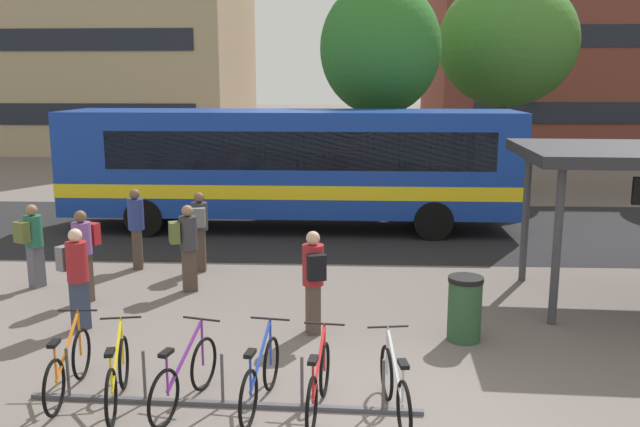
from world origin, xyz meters
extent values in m
cube|color=#232326|center=(0.00, 10.67, 0.00)|extent=(80.00, 7.20, 0.01)
cube|color=#14389E|center=(-1.90, 10.67, 1.85)|extent=(12.01, 2.57, 2.70)
cube|color=yellow|center=(-1.90, 10.67, 1.20)|extent=(12.03, 2.59, 0.36)
cube|color=black|center=(-7.35, 10.68, 2.98)|extent=(1.00, 2.30, 0.40)
cube|color=black|center=(-7.88, 10.68, 2.12)|extent=(0.08, 2.19, 1.40)
cube|color=black|center=(-1.60, 9.43, 2.25)|extent=(9.84, 0.08, 0.97)
cube|color=black|center=(-1.59, 11.92, 2.25)|extent=(9.84, 0.08, 0.97)
cylinder|color=black|center=(-5.62, 9.52, 0.50)|extent=(1.00, 0.30, 1.00)
cylinder|color=black|center=(-5.61, 11.83, 0.50)|extent=(1.00, 0.30, 1.00)
cylinder|color=black|center=(1.82, 9.51, 0.50)|extent=(1.00, 0.30, 1.00)
cylinder|color=black|center=(1.83, 11.82, 0.50)|extent=(1.00, 0.30, 1.00)
cube|color=#47474C|center=(-1.82, 0.45, 0.03)|extent=(4.99, 0.28, 0.06)
cylinder|color=#47474C|center=(-3.81, 0.53, 0.35)|extent=(0.04, 0.04, 0.70)
cylinder|color=#47474C|center=(-2.82, 0.49, 0.35)|extent=(0.04, 0.04, 0.70)
cylinder|color=#47474C|center=(-1.82, 0.45, 0.35)|extent=(0.04, 0.04, 0.70)
cylinder|color=#47474C|center=(-0.82, 0.41, 0.35)|extent=(0.04, 0.04, 0.70)
cylinder|color=#47474C|center=(0.17, 0.37, 0.35)|extent=(0.04, 0.04, 0.70)
torus|color=black|center=(-3.89, 1.16, 0.35)|extent=(0.10, 0.71, 0.70)
torus|color=black|center=(-3.82, 0.14, 0.35)|extent=(0.10, 0.71, 0.70)
cube|color=orange|center=(-3.86, 0.67, 0.67)|extent=(0.10, 0.92, 0.58)
cylinder|color=orange|center=(-3.83, 0.24, 0.62)|extent=(0.03, 0.03, 0.55)
cube|color=black|center=(-3.83, 0.24, 0.88)|extent=(0.12, 0.23, 0.05)
cylinder|color=orange|center=(-3.89, 1.14, 0.67)|extent=(0.03, 0.03, 0.65)
cylinder|color=black|center=(-3.89, 1.14, 0.98)|extent=(0.52, 0.07, 0.03)
torus|color=black|center=(-3.22, 0.91, 0.35)|extent=(0.18, 0.70, 0.70)
torus|color=black|center=(-3.03, -0.09, 0.35)|extent=(0.18, 0.70, 0.70)
cube|color=yellow|center=(-3.13, 0.43, 0.67)|extent=(0.20, 0.91, 0.58)
cylinder|color=yellow|center=(-3.05, 0.01, 0.62)|extent=(0.04, 0.04, 0.55)
cube|color=black|center=(-3.05, 0.01, 0.88)|extent=(0.14, 0.23, 0.05)
cylinder|color=yellow|center=(-3.22, 0.89, 0.67)|extent=(0.04, 0.04, 0.65)
cylinder|color=black|center=(-3.22, 0.89, 0.98)|extent=(0.52, 0.13, 0.03)
torus|color=black|center=(-2.16, 0.92, 0.35)|extent=(0.22, 0.69, 0.70)
torus|color=black|center=(-2.41, -0.07, 0.35)|extent=(0.22, 0.69, 0.70)
cube|color=#702893|center=(-2.28, 0.44, 0.67)|extent=(0.26, 0.90, 0.58)
cylinder|color=#702893|center=(-2.39, 0.03, 0.62)|extent=(0.04, 0.04, 0.55)
cube|color=black|center=(-2.39, 0.03, 0.88)|extent=(0.15, 0.24, 0.05)
cylinder|color=#702893|center=(-2.16, 0.90, 0.67)|extent=(0.04, 0.04, 0.65)
cylinder|color=black|center=(-2.16, 0.90, 0.98)|extent=(0.51, 0.16, 0.03)
torus|color=black|center=(-1.27, 0.97, 0.35)|extent=(0.14, 0.70, 0.70)
torus|color=black|center=(-1.42, -0.04, 0.35)|extent=(0.14, 0.70, 0.70)
cube|color=#1E3DB2|center=(-1.34, 0.49, 0.67)|extent=(0.16, 0.92, 0.58)
cylinder|color=#1E3DB2|center=(-1.40, 0.06, 0.62)|extent=(0.03, 0.03, 0.55)
cube|color=black|center=(-1.40, 0.06, 0.88)|extent=(0.13, 0.23, 0.05)
cylinder|color=#1E3DB2|center=(-1.28, 0.95, 0.67)|extent=(0.04, 0.04, 0.65)
cylinder|color=black|center=(-1.28, 0.95, 0.98)|extent=(0.52, 0.10, 0.03)
torus|color=black|center=(-0.56, 0.83, 0.35)|extent=(0.12, 0.70, 0.70)
torus|color=black|center=(-0.67, -0.19, 0.35)|extent=(0.12, 0.70, 0.70)
cube|color=red|center=(-0.61, 0.34, 0.67)|extent=(0.13, 0.92, 0.58)
cylinder|color=red|center=(-0.66, -0.09, 0.62)|extent=(0.03, 0.03, 0.55)
cube|color=black|center=(-0.66, -0.09, 0.88)|extent=(0.12, 0.23, 0.05)
cylinder|color=red|center=(-0.56, 0.81, 0.67)|extent=(0.04, 0.04, 0.65)
cylinder|color=black|center=(-0.56, 0.81, 0.98)|extent=(0.52, 0.08, 0.03)
torus|color=black|center=(0.23, 0.77, 0.35)|extent=(0.15, 0.70, 0.70)
torus|color=black|center=(0.38, -0.24, 0.35)|extent=(0.15, 0.70, 0.70)
cube|color=#B7BABF|center=(0.30, 0.28, 0.67)|extent=(0.17, 0.91, 0.58)
cylinder|color=#B7BABF|center=(0.37, -0.15, 0.62)|extent=(0.03, 0.03, 0.55)
cube|color=black|center=(0.37, -0.15, 0.88)|extent=(0.13, 0.23, 0.05)
cylinder|color=#B7BABF|center=(0.24, 0.75, 0.67)|extent=(0.04, 0.04, 0.65)
cylinder|color=black|center=(0.24, 0.75, 0.98)|extent=(0.52, 0.10, 0.03)
cylinder|color=#38383D|center=(3.13, 3.59, 1.32)|extent=(0.15, 0.15, 2.65)
cylinder|color=#38383D|center=(3.23, 6.07, 1.32)|extent=(0.15, 0.15, 2.65)
cube|color=#47382D|center=(-4.84, 6.55, 0.43)|extent=(0.26, 0.30, 0.86)
cylinder|color=navy|center=(-4.84, 6.55, 1.19)|extent=(0.41, 0.41, 0.66)
sphere|color=brown|center=(-4.84, 6.55, 1.63)|extent=(0.22, 0.22, 0.22)
cube|color=maroon|center=(-4.91, 6.80, 1.23)|extent=(0.32, 0.24, 0.40)
cube|color=#2D3851|center=(-4.65, 2.97, 0.41)|extent=(0.32, 0.30, 0.81)
cylinder|color=maroon|center=(-4.65, 2.97, 1.14)|extent=(0.46, 0.46, 0.65)
sphere|color=beige|center=(-4.65, 2.97, 1.57)|extent=(0.22, 0.22, 0.22)
cube|color=slate|center=(-4.88, 3.10, 1.17)|extent=(0.29, 0.33, 0.40)
cube|color=#565660|center=(-6.41, 5.15, 0.41)|extent=(0.29, 0.32, 0.82)
cylinder|color=#23664C|center=(-6.41, 5.15, 1.13)|extent=(0.45, 0.45, 0.61)
sphere|color=#936B4C|center=(-6.41, 5.15, 1.54)|extent=(0.22, 0.22, 0.22)
cube|color=#56602D|center=(-6.52, 4.91, 1.16)|extent=(0.33, 0.28, 0.40)
cube|color=#47382D|center=(-3.34, 5.05, 0.41)|extent=(0.32, 0.29, 0.82)
cylinder|color=#333338|center=(-3.34, 5.05, 1.15)|extent=(0.45, 0.45, 0.65)
sphere|color=#936B4C|center=(-3.34, 5.05, 1.58)|extent=(0.22, 0.22, 0.22)
cube|color=#56602D|center=(-3.58, 4.94, 1.18)|extent=(0.28, 0.33, 0.40)
cube|color=#47382D|center=(-5.09, 4.29, 0.46)|extent=(0.27, 0.31, 0.91)
cylinder|color=#7F4C93|center=(-5.09, 4.29, 1.21)|extent=(0.43, 0.43, 0.58)
sphere|color=brown|center=(-5.09, 4.29, 1.61)|extent=(0.22, 0.22, 0.22)
cube|color=#B21E23|center=(-5.01, 4.53, 1.23)|extent=(0.32, 0.26, 0.40)
cube|color=#47382D|center=(-3.44, 6.45, 0.44)|extent=(0.23, 0.28, 0.89)
cylinder|color=#333338|center=(-3.44, 6.45, 1.18)|extent=(0.38, 0.38, 0.59)
sphere|color=brown|center=(-3.44, 6.45, 1.59)|extent=(0.22, 0.22, 0.22)
cube|color=slate|center=(-3.41, 6.19, 1.21)|extent=(0.30, 0.22, 0.40)
cube|color=#47382D|center=(-0.84, 2.98, 0.41)|extent=(0.26, 0.30, 0.81)
cylinder|color=maroon|center=(-0.84, 2.98, 1.14)|extent=(0.42, 0.42, 0.65)
sphere|color=tan|center=(-0.84, 2.98, 1.58)|extent=(0.22, 0.22, 0.22)
cube|color=black|center=(-0.77, 2.73, 1.17)|extent=(0.32, 0.25, 0.40)
cylinder|color=#284C2D|center=(1.54, 2.80, 0.47)|extent=(0.52, 0.52, 0.95)
cylinder|color=black|center=(1.54, 2.80, 0.99)|extent=(0.55, 0.55, 0.08)
cylinder|color=brown|center=(0.59, 14.45, 1.59)|extent=(0.32, 0.32, 3.19)
ellipsoid|color=#2D7028|center=(0.59, 14.45, 4.97)|extent=(3.79, 3.79, 4.19)
cylinder|color=brown|center=(5.26, 17.85, 1.68)|extent=(0.32, 0.32, 3.36)
ellipsoid|color=#427A2D|center=(5.26, 17.85, 5.31)|extent=(4.95, 4.95, 4.60)
cube|color=black|center=(-17.43, 27.00, 2.23)|extent=(18.32, 0.06, 1.10)
cube|color=black|center=(-17.43, 27.00, 5.96)|extent=(18.32, 0.06, 1.10)
camera|label=1|loc=(-0.22, -7.25, 4.03)|focal=37.72mm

